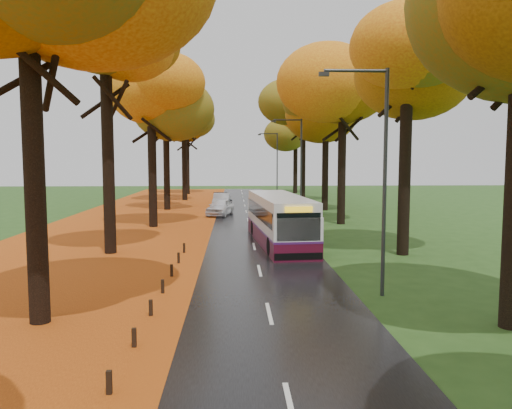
{
  "coord_description": "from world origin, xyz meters",
  "views": [
    {
      "loc": [
        -1.09,
        -9.28,
        4.9
      ],
      "look_at": [
        0.0,
        15.54,
        2.6
      ],
      "focal_mm": 35.0,
      "sensor_mm": 36.0,
      "label": 1
    }
  ],
  "objects": [
    {
      "name": "road",
      "position": [
        0.0,
        25.0,
        0.02
      ],
      "size": [
        6.5,
        90.0,
        0.04
      ],
      "primitive_type": "cube",
      "color": "black",
      "rests_on": "ground"
    },
    {
      "name": "streetlamp_near",
      "position": [
        3.95,
        8.0,
        4.71
      ],
      "size": [
        2.45,
        0.18,
        8.0
      ],
      "color": "#333538",
      "rests_on": "ground"
    },
    {
      "name": "car_silver",
      "position": [
        -2.35,
        39.74,
        0.76
      ],
      "size": [
        1.71,
        4.42,
        1.43
      ],
      "primitive_type": "imported",
      "rotation": [
        0.0,
        0.0,
        -0.04
      ],
      "color": "#B0B2B8",
      "rests_on": "road"
    },
    {
      "name": "trees_left",
      "position": [
        -7.18,
        27.06,
        9.53
      ],
      "size": [
        9.2,
        74.0,
        13.88
      ],
      "color": "black",
      "rests_on": "ground"
    },
    {
      "name": "car_white",
      "position": [
        -2.29,
        33.25,
        0.76
      ],
      "size": [
        2.65,
        4.5,
        1.44
      ],
      "primitive_type": "imported",
      "rotation": [
        0.0,
        0.0,
        -0.24
      ],
      "color": "white",
      "rests_on": "road"
    },
    {
      "name": "leaf_drift",
      "position": [
        -3.05,
        25.0,
        0.04
      ],
      "size": [
        0.9,
        90.0,
        0.01
      ],
      "primitive_type": "cube",
      "color": "#D05F15",
      "rests_on": "road"
    },
    {
      "name": "streetlamp_mid",
      "position": [
        3.95,
        30.0,
        4.71
      ],
      "size": [
        2.45,
        0.18,
        8.0
      ],
      "color": "#333538",
      "rests_on": "ground"
    },
    {
      "name": "bus",
      "position": [
        1.47,
        18.88,
        1.48
      ],
      "size": [
        3.29,
        10.64,
        2.76
      ],
      "rotation": [
        0.0,
        0.0,
        0.09
      ],
      "color": "#4F0C22",
      "rests_on": "road"
    },
    {
      "name": "centre_line",
      "position": [
        0.0,
        25.0,
        0.04
      ],
      "size": [
        0.12,
        90.0,
        0.01
      ],
      "primitive_type": "cube",
      "color": "silver",
      "rests_on": "road"
    },
    {
      "name": "leaf_verge",
      "position": [
        -9.0,
        25.0,
        0.01
      ],
      "size": [
        12.0,
        90.0,
        0.02
      ],
      "primitive_type": "cube",
      "color": "maroon",
      "rests_on": "ground"
    },
    {
      "name": "trees_right",
      "position": [
        7.19,
        26.91,
        9.69
      ],
      "size": [
        9.3,
        74.2,
        13.96
      ],
      "color": "black",
      "rests_on": "ground"
    },
    {
      "name": "streetlamp_far",
      "position": [
        3.95,
        52.0,
        4.71
      ],
      "size": [
        2.45,
        0.18,
        8.0
      ],
      "color": "#333538",
      "rests_on": "ground"
    },
    {
      "name": "bollard_row",
      "position": [
        -3.7,
        4.7,
        0.26
      ],
      "size": [
        0.11,
        23.51,
        0.52
      ],
      "color": "black",
      "rests_on": "ground"
    },
    {
      "name": "car_dark",
      "position": [
        -2.35,
        42.64,
        0.67
      ],
      "size": [
        2.24,
        4.51,
        1.26
      ],
      "primitive_type": "imported",
      "rotation": [
        0.0,
        0.0,
        0.11
      ],
      "color": "black",
      "rests_on": "road"
    }
  ]
}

